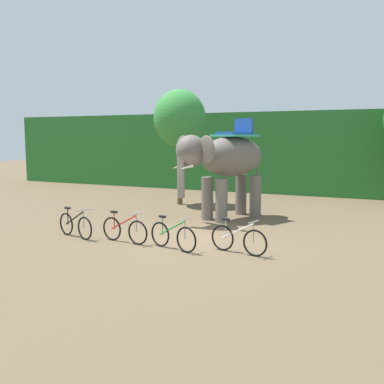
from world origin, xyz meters
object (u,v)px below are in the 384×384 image
tree_center_left (180,119)px  bike_black (75,225)px  bike_red (124,230)px  elephant (226,161)px  bike_white (238,239)px  bike_green (173,236)px

tree_center_left → bike_black: bearing=-89.7°
bike_black → bike_red: bearing=2.1°
tree_center_left → bike_red: tree_center_left is taller
bike_black → bike_red: size_ratio=0.97×
tree_center_left → bike_red: bearing=-76.3°
elephant → bike_white: 5.23m
tree_center_left → bike_green: bearing=-65.2°
tree_center_left → bike_white: (5.20, -7.07, -3.50)m
bike_black → bike_white: bearing=3.3°
tree_center_left → elephant: bearing=-39.3°
tree_center_left → bike_green: 8.91m
bike_white → elephant: bearing=114.3°
bike_green → bike_white: same height
elephant → bike_red: size_ratio=2.44×
bike_red → bike_white: 3.42m
elephant → bike_red: (-1.40, -4.71, -1.82)m
elephant → tree_center_left: bearing=140.7°
elephant → bike_black: (-3.15, -4.77, -1.82)m
bike_black → tree_center_left: bearing=90.3°
elephant → bike_green: elephant is taller
bike_black → elephant: bearing=56.6°
elephant → bike_red: bearing=-106.5°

